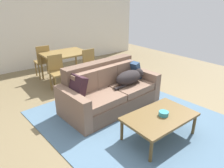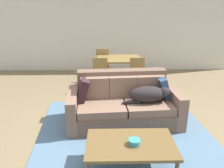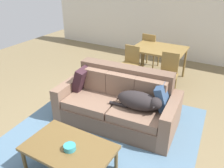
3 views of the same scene
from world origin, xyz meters
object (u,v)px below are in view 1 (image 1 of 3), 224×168
at_px(dining_table, 65,55).
at_px(couch, 109,91).
at_px(throw_pillow_by_left_arm, 76,87).
at_px(dining_chair_far_left, 43,60).
at_px(dining_chair_near_left, 58,71).
at_px(dining_chair_near_right, 91,65).
at_px(throw_pillow_by_right_arm, 132,70).
at_px(bowl_on_coffee_table, 164,114).
at_px(dog_on_left_cushion, 130,77).
at_px(coffee_table, 160,118).

bearing_deg(dining_table, couch, -89.94).
height_order(throw_pillow_by_left_arm, dining_chair_far_left, dining_chair_far_left).
distance_m(dining_chair_near_left, dining_chair_near_right, 0.91).
bearing_deg(throw_pillow_by_right_arm, throw_pillow_by_left_arm, -175.75).
xyz_separation_m(couch, dining_chair_far_left, (-0.43, 2.53, 0.17)).
height_order(throw_pillow_by_right_arm, dining_chair_near_left, dining_chair_near_left).
xyz_separation_m(bowl_on_coffee_table, dining_chair_near_left, (-0.52, 2.80, 0.06)).
relative_size(throw_pillow_by_left_arm, dining_chair_near_left, 0.49).
bearing_deg(throw_pillow_by_right_arm, dining_chair_far_left, 115.80).
bearing_deg(throw_pillow_by_left_arm, dining_chair_far_left, 82.93).
distance_m(couch, dog_on_left_cushion, 0.53).
xyz_separation_m(dog_on_left_cushion, throw_pillow_by_left_arm, (-1.19, 0.14, 0.05)).
bearing_deg(dining_chair_near_left, coffee_table, -78.49).
bearing_deg(bowl_on_coffee_table, coffee_table, 143.57).
height_order(dining_chair_near_left, dining_chair_far_left, dining_chair_far_left).
bearing_deg(throw_pillow_by_right_arm, dining_chair_near_right, 103.89).
distance_m(couch, throw_pillow_by_right_arm, 0.80).
height_order(dog_on_left_cushion, dining_chair_far_left, dining_chair_far_left).
height_order(coffee_table, dining_chair_far_left, dining_chair_far_left).
xyz_separation_m(dog_on_left_cushion, coffee_table, (-0.45, -1.20, -0.23)).
distance_m(bowl_on_coffee_table, dining_chair_near_right, 2.76).
xyz_separation_m(throw_pillow_by_right_arm, dining_table, (-0.74, 1.88, 0.06)).
bearing_deg(throw_pillow_by_right_arm, couch, -171.93).
distance_m(throw_pillow_by_left_arm, dining_chair_near_right, 1.80).
bearing_deg(throw_pillow_by_left_arm, dining_table, 69.48).
height_order(coffee_table, dining_table, dining_table).
distance_m(couch, dining_chair_near_left, 1.51).
bearing_deg(dining_chair_near_left, throw_pillow_by_right_arm, -45.52).
xyz_separation_m(dining_table, dining_chair_near_right, (0.43, -0.63, -0.20)).
height_order(dog_on_left_cushion, coffee_table, dog_on_left_cushion).
bearing_deg(throw_pillow_by_right_arm, dog_on_left_cushion, -139.45).
bearing_deg(coffee_table, dining_table, 89.99).
relative_size(bowl_on_coffee_table, dining_chair_far_left, 0.17).
relative_size(throw_pillow_by_right_arm, dining_chair_near_right, 0.46).
bearing_deg(throw_pillow_by_right_arm, dining_table, 111.53).
height_order(bowl_on_coffee_table, dining_table, dining_table).
distance_m(throw_pillow_by_left_arm, coffee_table, 1.56).
bearing_deg(dining_chair_near_right, dining_chair_near_left, 173.17).
bearing_deg(dining_table, dining_chair_near_right, -55.51).
relative_size(dog_on_left_cushion, dining_table, 0.72).
xyz_separation_m(couch, bowl_on_coffee_table, (0.04, -1.38, 0.10)).
bearing_deg(throw_pillow_by_right_arm, dining_chair_near_left, 132.74).
xyz_separation_m(dog_on_left_cushion, dining_chair_far_left, (-0.88, 2.67, -0.08)).
relative_size(couch, dining_table, 1.79).
height_order(couch, dining_chair_near_right, couch).
xyz_separation_m(coffee_table, dining_table, (0.00, 3.33, 0.33)).
bearing_deg(dining_table, coffee_table, -90.01).
relative_size(dog_on_left_cushion, coffee_table, 0.73).
relative_size(couch, coffee_table, 1.82).
height_order(couch, throw_pillow_by_right_arm, couch).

